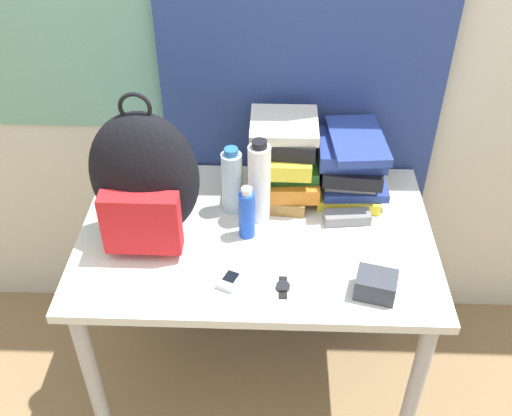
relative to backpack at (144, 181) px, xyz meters
The scene contains 13 objects.
wall_back 0.64m from the backpack, 55.51° to the left, with size 6.00×0.06×2.50m.
curtain_blue 0.69m from the backpack, 41.74° to the left, with size 0.96×0.04×2.50m.
desk 0.46m from the backpack, ahead, with size 1.13×0.74×0.77m.
backpack is the anchor object (origin of this frame).
book_stack_left 0.49m from the backpack, 29.92° to the left, with size 0.23×0.29×0.28m.
book_stack_center 0.70m from the backpack, 20.57° to the left, with size 0.24×0.29×0.23m.
water_bottle 0.30m from the backpack, 28.97° to the left, with size 0.07×0.07×0.24m.
sports_bottle 0.36m from the backpack, 16.42° to the left, with size 0.07×0.07×0.29m.
sunscreen_bottle 0.33m from the backpack, ahead, with size 0.05×0.05×0.18m.
cell_phone 0.39m from the backpack, 36.68° to the right, with size 0.08×0.11×0.02m.
sunglasses_case 0.66m from the backpack, ahead, with size 0.16×0.07×0.04m.
camera_pouch 0.74m from the backpack, 18.98° to the right, with size 0.13×0.12×0.07m.
wristwatch 0.51m from the backpack, 28.06° to the right, with size 0.04×0.09×0.01m.
Camera 1 is at (0.05, -1.07, 2.02)m, focal length 42.00 mm.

